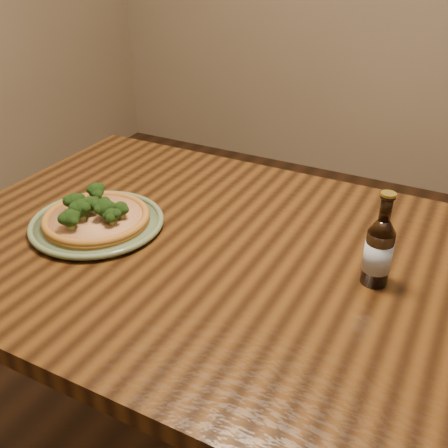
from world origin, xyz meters
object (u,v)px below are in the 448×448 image
at_px(table, 283,301).
at_px(plate, 97,223).
at_px(beer_bottle, 379,251).
at_px(pizza, 95,216).

distance_m(table, plate, 0.47).
height_order(plate, beer_bottle, beer_bottle).
distance_m(table, pizza, 0.47).
bearing_deg(table, beer_bottle, 8.98).
bearing_deg(table, plate, -172.88).
distance_m(plate, beer_bottle, 0.63).
bearing_deg(plate, pizza, -113.44).
bearing_deg(plate, table, 7.12).
distance_m(table, beer_bottle, 0.24).
bearing_deg(pizza, table, 7.28).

